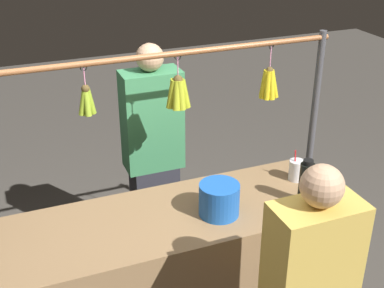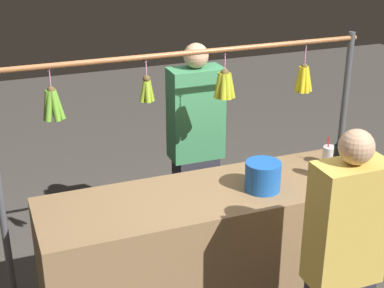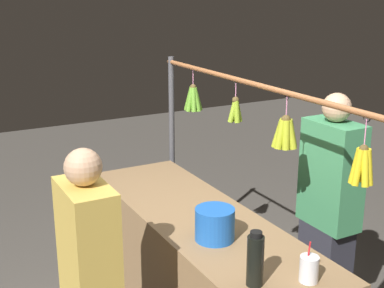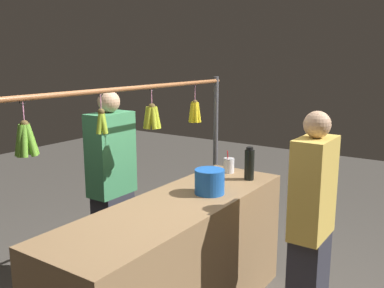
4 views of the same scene
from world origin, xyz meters
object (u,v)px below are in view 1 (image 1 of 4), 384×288
at_px(drink_cup, 296,170).
at_px(vendor_person, 154,162).
at_px(blue_bucket, 219,199).
at_px(water_bottle, 306,183).

xyz_separation_m(drink_cup, vendor_person, (0.65, -0.72, -0.17)).
relative_size(blue_bucket, vendor_person, 0.13).
xyz_separation_m(water_bottle, vendor_person, (0.55, -0.95, -0.24)).
bearing_deg(blue_bucket, vendor_person, -84.78).
bearing_deg(water_bottle, vendor_person, -59.87).
height_order(water_bottle, blue_bucket, water_bottle).
xyz_separation_m(blue_bucket, drink_cup, (-0.57, -0.16, -0.03)).
distance_m(drink_cup, vendor_person, 0.98).
bearing_deg(blue_bucket, water_bottle, 171.14).
bearing_deg(drink_cup, water_bottle, 68.31).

